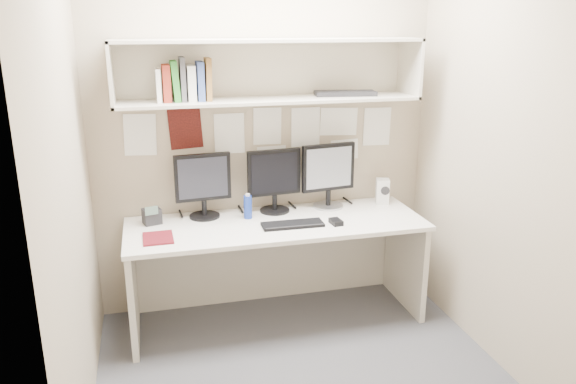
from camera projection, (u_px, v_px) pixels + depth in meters
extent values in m
cube|color=#414146|center=(301.00, 370.00, 3.40)|extent=(2.40, 2.00, 0.01)
cube|color=tan|center=(264.00, 129.00, 3.95)|extent=(2.40, 0.02, 2.60)
cube|color=tan|center=(375.00, 224.00, 2.09)|extent=(2.40, 0.02, 2.60)
cube|color=tan|center=(67.00, 177.00, 2.74)|extent=(0.02, 2.00, 2.60)
cube|color=tan|center=(499.00, 150.00, 3.30)|extent=(0.02, 2.00, 2.60)
cube|color=silver|center=(277.00, 224.00, 3.79)|extent=(2.00, 0.70, 0.03)
cube|color=beige|center=(267.00, 255.00, 4.20)|extent=(1.96, 0.02, 0.70)
cube|color=beige|center=(270.00, 100.00, 3.70)|extent=(2.00, 0.38, 0.02)
cube|color=beige|center=(270.00, 40.00, 3.59)|extent=(2.00, 0.38, 0.02)
cube|color=beige|center=(264.00, 68.00, 3.81)|extent=(2.00, 0.02, 0.40)
cube|color=beige|center=(111.00, 74.00, 3.41)|extent=(0.02, 0.38, 0.40)
cube|color=beige|center=(409.00, 67.00, 3.88)|extent=(0.02, 0.38, 0.40)
cylinder|color=black|center=(205.00, 216.00, 3.88)|extent=(0.21, 0.21, 0.02)
cylinder|color=black|center=(204.00, 208.00, 3.86)|extent=(0.03, 0.03, 0.11)
cube|color=black|center=(203.00, 177.00, 3.81)|extent=(0.38, 0.07, 0.32)
cube|color=black|center=(203.00, 178.00, 3.79)|extent=(0.33, 0.03, 0.28)
cylinder|color=black|center=(275.00, 210.00, 3.99)|extent=(0.21, 0.21, 0.02)
cylinder|color=black|center=(275.00, 202.00, 3.97)|extent=(0.03, 0.03, 0.11)
cube|color=black|center=(274.00, 172.00, 3.92)|extent=(0.38, 0.07, 0.33)
cube|color=black|center=(275.00, 173.00, 3.90)|extent=(0.33, 0.04, 0.28)
cylinder|color=#A5A5AA|center=(328.00, 206.00, 4.09)|extent=(0.22, 0.22, 0.02)
cylinder|color=black|center=(328.00, 198.00, 4.07)|extent=(0.04, 0.04, 0.11)
cube|color=black|center=(328.00, 167.00, 4.01)|extent=(0.40, 0.09, 0.34)
cube|color=#B0B0B5|center=(329.00, 168.00, 3.99)|extent=(0.35, 0.05, 0.29)
cube|color=black|center=(293.00, 224.00, 3.71)|extent=(0.41, 0.15, 0.02)
cube|color=black|center=(336.00, 222.00, 3.74)|extent=(0.08, 0.11, 0.03)
cube|color=silver|center=(382.00, 191.00, 4.15)|extent=(0.12, 0.12, 0.18)
cylinder|color=black|center=(385.00, 191.00, 4.10)|extent=(0.06, 0.02, 0.06)
cylinder|color=navy|center=(248.00, 207.00, 3.83)|extent=(0.06, 0.06, 0.16)
cylinder|color=white|center=(248.00, 195.00, 3.81)|extent=(0.03, 0.03, 0.02)
cube|color=#5A0F17|center=(158.00, 238.00, 3.49)|extent=(0.19, 0.23, 0.01)
cube|color=black|center=(152.00, 216.00, 3.74)|extent=(0.13, 0.12, 0.10)
cube|color=#4C6659|center=(152.00, 211.00, 3.67)|extent=(0.08, 0.03, 0.06)
cube|color=white|center=(158.00, 85.00, 3.51)|extent=(0.03, 0.17, 0.21)
cube|color=maroon|center=(166.00, 83.00, 3.52)|extent=(0.05, 0.17, 0.23)
cube|color=#2A7C29|center=(175.00, 81.00, 3.53)|extent=(0.04, 0.17, 0.25)
cube|color=#444348|center=(183.00, 79.00, 3.53)|extent=(0.03, 0.17, 0.27)
cube|color=silver|center=(191.00, 83.00, 3.55)|extent=(0.05, 0.17, 0.22)
cube|color=#394D8E|center=(200.00, 81.00, 3.56)|extent=(0.04, 0.17, 0.24)
cube|color=brown|center=(208.00, 79.00, 3.57)|extent=(0.03, 0.17, 0.27)
cube|color=black|center=(345.00, 93.00, 3.83)|extent=(0.43, 0.21, 0.03)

